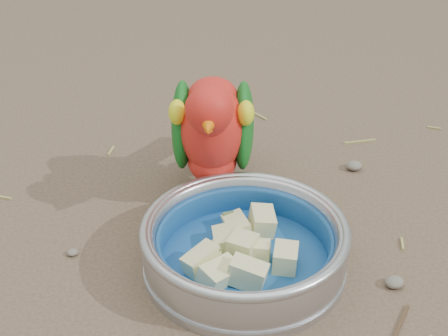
{
  "coord_description": "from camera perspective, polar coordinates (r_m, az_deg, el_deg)",
  "views": [
    {
      "loc": [
        -0.12,
        -0.66,
        0.51
      ],
      "look_at": [
        0.03,
        0.04,
        0.08
      ],
      "focal_mm": 55.0,
      "sensor_mm": 36.0,
      "label": 1
    }
  ],
  "objects": [
    {
      "name": "bowl_wall",
      "position": [
        0.78,
        1.73,
        -6.21
      ],
      "size": [
        0.23,
        0.23,
        0.04
      ],
      "primitive_type": null,
      "color": "#B2B2BA",
      "rests_on": "food_bowl"
    },
    {
      "name": "food_bowl",
      "position": [
        0.8,
        1.7,
        -7.91
      ],
      "size": [
        0.23,
        0.23,
        0.02
      ],
      "primitive_type": "cylinder",
      "color": "#B2B2BA",
      "rests_on": "ground"
    },
    {
      "name": "fruit_wedges",
      "position": [
        0.79,
        1.73,
        -6.61
      ],
      "size": [
        0.14,
        0.14,
        0.03
      ],
      "primitive_type": null,
      "color": "beige",
      "rests_on": "food_bowl"
    },
    {
      "name": "lory_parrot",
      "position": [
        0.88,
        -0.99,
        2.46
      ],
      "size": [
        0.16,
        0.24,
        0.18
      ],
      "primitive_type": null,
      "rotation": [
        0.0,
        0.0,
        -3.39
      ],
      "color": "red",
      "rests_on": "ground"
    },
    {
      "name": "ground_debris",
      "position": [
        0.86,
        1.0,
        -5.3
      ],
      "size": [
        0.9,
        0.8,
        0.01
      ],
      "primitive_type": null,
      "color": "#9F9555",
      "rests_on": "ground"
    },
    {
      "name": "ground",
      "position": [
        0.84,
        -1.71,
        -6.38
      ],
      "size": [
        60.0,
        60.0,
        0.0
      ],
      "primitive_type": "plane",
      "color": "brown"
    }
  ]
}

